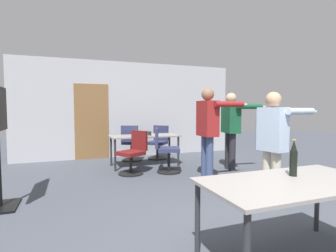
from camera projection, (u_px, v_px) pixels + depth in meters
back_wall at (130, 110)px, 7.55m from camera, size 6.28×0.12×2.70m
conference_table_near at (292, 189)px, 2.32m from camera, size 1.62×0.84×0.74m
conference_table_far at (145, 138)px, 6.28m from camera, size 1.63×0.72×0.74m
person_center_tall at (208, 125)px, 5.00m from camera, size 0.80×0.69×1.77m
person_far_watching at (231, 124)px, 5.86m from camera, size 0.78×0.79×1.73m
person_near_casual at (273, 137)px, 3.69m from camera, size 0.80×0.56×1.61m
office_chair_mid_tucked at (133, 154)px, 5.55m from camera, size 0.68×0.65×0.91m
office_chair_far_right at (131, 144)px, 6.87m from camera, size 0.62×0.65×0.95m
office_chair_far_left at (165, 151)px, 5.65m from camera, size 0.64×0.60×0.96m
office_chair_near_pushed at (158, 143)px, 7.26m from camera, size 0.68×0.69×0.90m
beer_bottle at (294, 159)px, 2.47m from camera, size 0.07×0.07×0.35m
drink_cup at (150, 133)px, 6.26m from camera, size 0.09×0.09×0.09m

